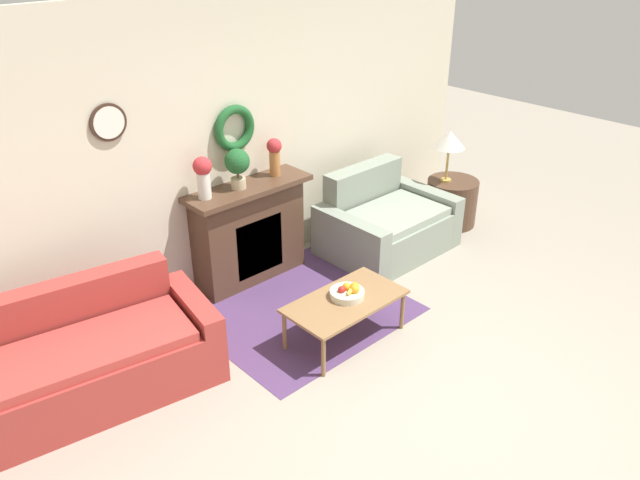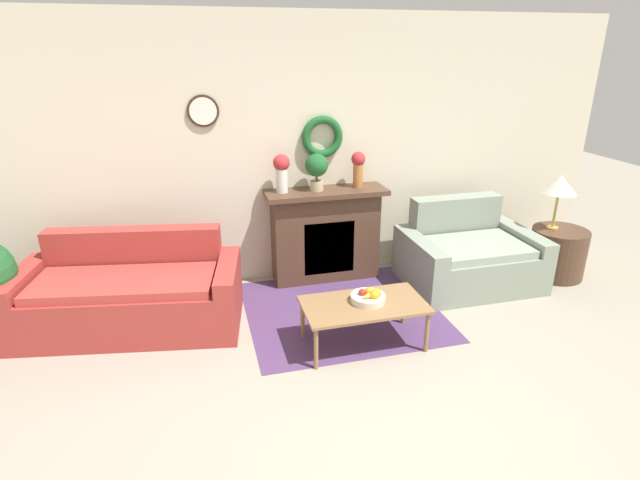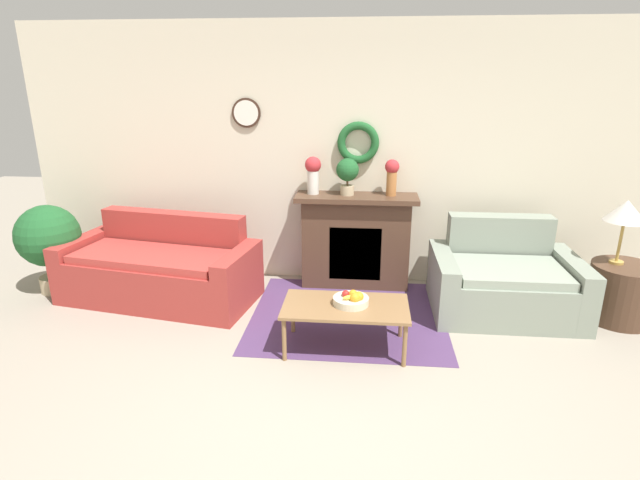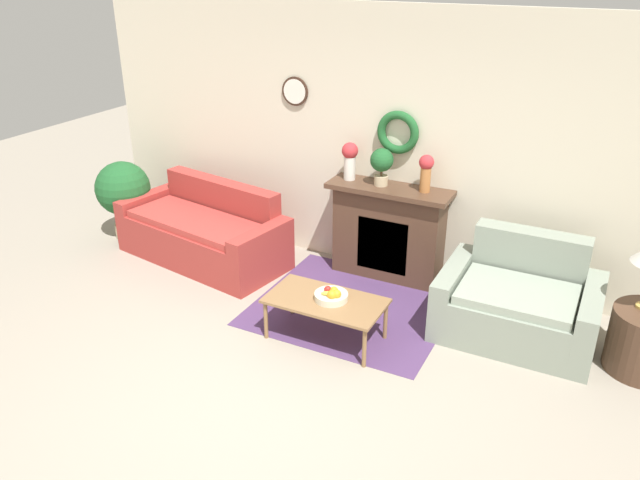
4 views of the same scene
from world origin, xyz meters
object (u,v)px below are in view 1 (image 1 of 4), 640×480
object	(u,v)px
vase_on_mantel_left	(203,174)
couch_left	(84,361)
side_table_by_loveseat	(451,202)
table_lamp	(450,140)
fruit_bowl	(348,292)
loveseat_right	(385,223)
fireplace	(249,232)
vase_on_mantel_right	(274,154)
potted_plant_on_mantel	(237,164)
coffee_table	(345,303)

from	to	relation	value
vase_on_mantel_left	couch_left	bearing A→B (deg)	-160.27
couch_left	side_table_by_loveseat	bearing A→B (deg)	8.86
side_table_by_loveseat	table_lamp	world-z (taller)	table_lamp
couch_left	vase_on_mantel_left	size ratio (longest dim) A/B	5.25
fruit_bowl	vase_on_mantel_left	distance (m)	1.63
loveseat_right	table_lamp	xyz separation A→B (m)	(0.95, -0.05, 0.72)
fireplace	table_lamp	distance (m)	2.50
fireplace	loveseat_right	size ratio (longest dim) A/B	0.94
fireplace	vase_on_mantel_right	distance (m)	0.79
vase_on_mantel_left	potted_plant_on_mantel	size ratio (longest dim) A/B	1.02
vase_on_mantel_left	fruit_bowl	bearing A→B (deg)	-71.24
side_table_by_loveseat	vase_on_mantel_right	world-z (taller)	vase_on_mantel_right
table_lamp	potted_plant_on_mantel	size ratio (longest dim) A/B	1.56
fireplace	vase_on_mantel_left	bearing A→B (deg)	179.28
fireplace	vase_on_mantel_right	world-z (taller)	vase_on_mantel_right
fruit_bowl	side_table_by_loveseat	bearing A→B (deg)	16.85
vase_on_mantel_right	potted_plant_on_mantel	xyz separation A→B (m)	(-0.45, -0.02, 0.02)
vase_on_mantel_right	table_lamp	bearing A→B (deg)	-15.08
potted_plant_on_mantel	table_lamp	bearing A→B (deg)	-12.01
coffee_table	vase_on_mantel_left	distance (m)	1.67
fireplace	side_table_by_loveseat	world-z (taller)	fireplace
table_lamp	vase_on_mantel_right	world-z (taller)	vase_on_mantel_right
vase_on_mantel_right	fruit_bowl	bearing A→B (deg)	-104.26
coffee_table	side_table_by_loveseat	distance (m)	2.62
fireplace	table_lamp	size ratio (longest dim) A/B	2.13
table_lamp	fireplace	bearing A→B (deg)	167.18
vase_on_mantel_left	coffee_table	bearing A→B (deg)	-73.29
loveseat_right	fruit_bowl	size ratio (longest dim) A/B	4.61
couch_left	table_lamp	distance (m)	4.39
table_lamp	loveseat_right	bearing A→B (deg)	176.89
fireplace	loveseat_right	distance (m)	1.53
loveseat_right	side_table_by_loveseat	xyz separation A→B (m)	(1.03, -0.11, -0.03)
coffee_table	vase_on_mantel_right	xyz separation A→B (m)	(0.39, 1.37, 0.86)
fireplace	side_table_by_loveseat	distance (m)	2.54
side_table_by_loveseat	coffee_table	bearing A→B (deg)	-163.12
side_table_by_loveseat	vase_on_mantel_left	size ratio (longest dim) A/B	1.51
vase_on_mantel_right	potted_plant_on_mantel	size ratio (longest dim) A/B	0.98
coffee_table	side_table_by_loveseat	size ratio (longest dim) A/B	1.75
vase_on_mantel_left	table_lamp	bearing A→B (deg)	-10.94
couch_left	coffee_table	size ratio (longest dim) A/B	1.99
vase_on_mantel_left	fireplace	bearing A→B (deg)	-0.72
fireplace	fruit_bowl	size ratio (longest dim) A/B	4.32
couch_left	table_lamp	xyz separation A→B (m)	(4.33, -0.01, 0.71)
loveseat_right	vase_on_mantel_left	xyz separation A→B (m)	(-1.88, 0.50, 0.92)
couch_left	vase_on_mantel_right	world-z (taller)	vase_on_mantel_right
fireplace	vase_on_mantel_left	xyz separation A→B (m)	(-0.45, 0.01, 0.72)
coffee_table	table_lamp	size ratio (longest dim) A/B	1.73
side_table_by_loveseat	vase_on_mantel_left	xyz separation A→B (m)	(-2.91, 0.61, 0.95)
potted_plant_on_mantel	coffee_table	bearing A→B (deg)	-87.61
loveseat_right	potted_plant_on_mantel	distance (m)	1.85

